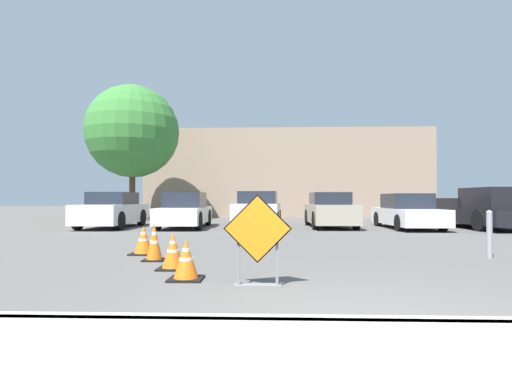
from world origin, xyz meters
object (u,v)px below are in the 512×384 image
(road_closed_sign, at_px, (258,238))
(parked_car_third, at_px, (258,210))
(parked_car_fourth, at_px, (330,211))
(parked_car_nearest, at_px, (112,211))
(traffic_cone_fourth, at_px, (144,240))
(traffic_cone_third, at_px, (154,243))
(bollard_nearest, at_px, (489,233))
(traffic_cone_second, at_px, (173,252))
(traffic_cone_nearest, at_px, (186,260))
(parked_car_second, at_px, (185,211))
(pickup_truck, at_px, (484,210))
(parked_car_fifth, at_px, (407,212))

(road_closed_sign, xyz_separation_m, parked_car_third, (-0.34, 11.38, 0.03))
(parked_car_fourth, bearing_deg, road_closed_sign, 75.65)
(parked_car_nearest, height_order, parked_car_fourth, parked_car_nearest)
(traffic_cone_fourth, bearing_deg, parked_car_fourth, 57.48)
(traffic_cone_third, bearing_deg, parked_car_nearest, 116.52)
(road_closed_sign, height_order, bollard_nearest, road_closed_sign)
(traffic_cone_third, height_order, traffic_cone_fourth, traffic_cone_third)
(road_closed_sign, xyz_separation_m, traffic_cone_second, (-1.49, 1.30, -0.37))
(road_closed_sign, bearing_deg, traffic_cone_nearest, 158.27)
(traffic_cone_second, bearing_deg, traffic_cone_third, 123.09)
(parked_car_second, distance_m, parked_car_fourth, 6.03)
(traffic_cone_nearest, bearing_deg, parked_car_fourth, 70.95)
(traffic_cone_nearest, relative_size, traffic_cone_fourth, 0.98)
(traffic_cone_fourth, relative_size, pickup_truck, 0.11)
(bollard_nearest, bearing_deg, road_closed_sign, -149.21)
(traffic_cone_nearest, distance_m, traffic_cone_fourth, 3.03)
(bollard_nearest, bearing_deg, traffic_cone_fourth, 177.36)
(traffic_cone_nearest, relative_size, parked_car_third, 0.14)
(traffic_cone_third, distance_m, parked_car_fourth, 10.25)
(parked_car_fourth, bearing_deg, parked_car_fifth, 168.75)
(traffic_cone_nearest, xyz_separation_m, parked_car_nearest, (-5.28, 10.35, 0.40))
(bollard_nearest, bearing_deg, parked_car_nearest, 143.74)
(traffic_cone_third, xyz_separation_m, bollard_nearest, (6.68, 0.53, 0.16))
(pickup_truck, xyz_separation_m, bollard_nearest, (-4.11, -8.02, -0.22))
(traffic_cone_nearest, bearing_deg, traffic_cone_second, 115.21)
(traffic_cone_second, distance_m, parked_car_fourth, 10.82)
(parked_car_nearest, bearing_deg, parked_car_fourth, -176.68)
(traffic_cone_third, height_order, bollard_nearest, bollard_nearest)
(parked_car_second, xyz_separation_m, pickup_truck, (12.06, -0.10, 0.06))
(parked_car_third, distance_m, parked_car_fifth, 6.05)
(parked_car_third, distance_m, pickup_truck, 9.07)
(traffic_cone_nearest, height_order, bollard_nearest, bollard_nearest)
(road_closed_sign, xyz_separation_m, pickup_truck, (8.71, 10.76, 0.06))
(parked_car_second, xyz_separation_m, parked_car_third, (3.01, 0.52, 0.03))
(road_closed_sign, distance_m, parked_car_third, 11.39)
(road_closed_sign, xyz_separation_m, bollard_nearest, (4.60, 2.74, -0.16))
(traffic_cone_fourth, relative_size, parked_car_fourth, 0.15)
(parked_car_nearest, bearing_deg, traffic_cone_fourth, 116.32)
(parked_car_second, height_order, parked_car_third, parked_car_third)
(parked_car_third, height_order, bollard_nearest, parked_car_third)
(road_closed_sign, bearing_deg, parked_car_nearest, 120.53)
(traffic_cone_second, relative_size, parked_car_third, 0.15)
(parked_car_fifth, bearing_deg, traffic_cone_third, 46.44)
(traffic_cone_fourth, height_order, parked_car_third, parked_car_third)
(parked_car_nearest, distance_m, parked_car_fifth, 12.04)
(parked_car_second, distance_m, parked_car_fifth, 9.03)
(traffic_cone_fourth, bearing_deg, bollard_nearest, -2.64)
(traffic_cone_nearest, height_order, traffic_cone_second, traffic_cone_second)
(parked_car_nearest, bearing_deg, road_closed_sign, 120.67)
(traffic_cone_third, distance_m, traffic_cone_fourth, 0.99)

